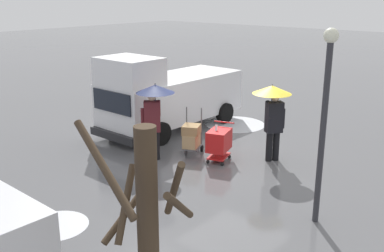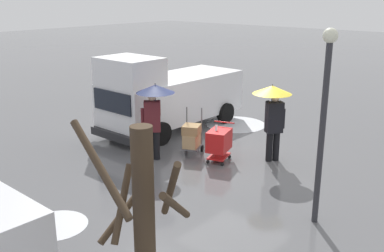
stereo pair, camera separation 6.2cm
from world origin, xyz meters
TOP-DOWN VIEW (x-y plane):
  - ground_plane at (0.00, 0.00)m, footprint 90.00×90.00m
  - slush_patch_under_van at (0.59, 5.43)m, footprint 1.26×1.26m
  - slush_patch_far_side at (1.99, -2.78)m, footprint 2.11×2.11m
  - cargo_van_parked_right at (3.41, -0.85)m, footprint 2.28×5.38m
  - shopping_cart_vendor at (0.28, 0.47)m, footprint 0.77×0.95m
  - hand_dolly_boxes at (1.20, 0.54)m, footprint 0.76×0.85m
  - pedestrian_pink_side at (1.71, 1.51)m, footprint 1.04×1.04m
  - pedestrian_black_side at (-0.79, -0.47)m, footprint 1.04×1.04m
  - bare_tree_near at (-3.44, 6.79)m, footprint 1.12×1.12m
  - street_lamp at (-3.26, 1.92)m, footprint 0.28×0.28m

SIDE VIEW (x-z plane):
  - ground_plane at x=0.00m, z-range 0.00..0.00m
  - slush_patch_under_van at x=0.59m, z-range 0.00..0.01m
  - slush_patch_far_side at x=1.99m, z-range 0.00..0.01m
  - hand_dolly_boxes at x=1.20m, z-range -0.12..1.19m
  - shopping_cart_vendor at x=0.28m, z-range 0.05..1.09m
  - cargo_van_parked_right at x=3.41m, z-range -0.12..2.48m
  - pedestrian_pink_side at x=1.71m, z-range 0.51..2.66m
  - pedestrian_black_side at x=-0.79m, z-range 0.51..2.66m
  - bare_tree_near at x=-3.44m, z-range 0.09..3.31m
  - street_lamp at x=-3.26m, z-range 0.44..4.30m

